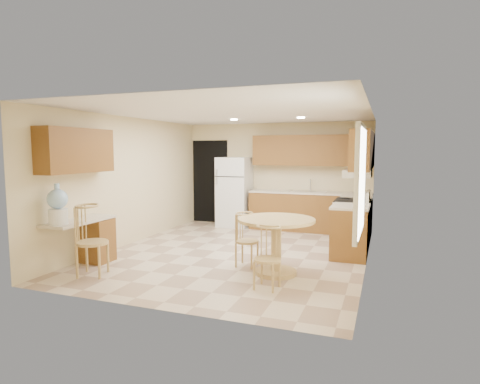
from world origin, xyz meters
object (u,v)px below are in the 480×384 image
(chair_desk, at_px, (87,235))
(refrigerator, at_px, (234,192))
(chair_table_b, at_px, (266,253))
(water_crock, at_px, (58,206))
(stove, at_px, (352,223))
(chair_table_a, at_px, (245,235))
(dining_table, at_px, (276,238))

(chair_desk, bearing_deg, refrigerator, 155.22)
(chair_table_b, relative_size, water_crock, 1.38)
(refrigerator, distance_m, stove, 3.15)
(chair_desk, bearing_deg, chair_table_b, 80.67)
(chair_table_a, bearing_deg, chair_desk, -54.96)
(stove, distance_m, dining_table, 2.34)
(stove, height_order, dining_table, stove)
(dining_table, bearing_deg, chair_desk, -156.94)
(chair_table_b, bearing_deg, chair_table_a, -51.04)
(water_crock, bearing_deg, chair_table_a, 28.38)
(dining_table, bearing_deg, refrigerator, 120.07)
(chair_table_a, xyz_separation_m, water_crock, (-2.45, -1.32, 0.52))
(dining_table, xyz_separation_m, water_crock, (-3.00, -1.15, 0.49))
(chair_table_b, relative_size, chair_desk, 0.80)
(stove, relative_size, water_crock, 1.80)
(refrigerator, relative_size, water_crock, 2.78)
(refrigerator, height_order, dining_table, refrigerator)
(stove, bearing_deg, chair_table_a, -126.75)
(chair_table_a, bearing_deg, water_crock, -58.68)
(stove, xyz_separation_m, chair_table_a, (-1.48, -1.98, 0.05))
(dining_table, bearing_deg, chair_table_a, 162.96)
(refrigerator, distance_m, chair_table_a, 3.50)
(stove, xyz_separation_m, chair_desk, (-3.47, -3.23, 0.17))
(stove, height_order, water_crock, water_crock)
(water_crock, bearing_deg, chair_table_b, 7.92)
(dining_table, height_order, chair_desk, chair_desk)
(dining_table, bearing_deg, stove, 66.65)
(refrigerator, bearing_deg, dining_table, -59.93)
(chair_table_b, bearing_deg, chair_desk, 13.01)
(stove, distance_m, chair_table_b, 3.01)
(refrigerator, height_order, chair_desk, refrigerator)
(stove, relative_size, dining_table, 0.95)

